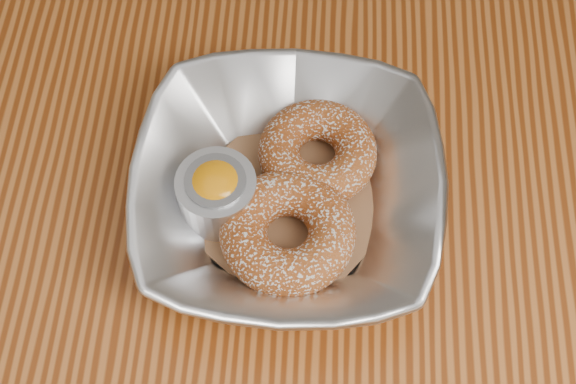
# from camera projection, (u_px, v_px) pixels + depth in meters

# --- Properties ---
(table) EXTENTS (1.20, 0.80, 0.75)m
(table) POSITION_uv_depth(u_px,v_px,m) (157.00, 302.00, 0.70)
(table) COLOR brown
(table) RESTS_ON ground_plane
(serving_bowl) EXTENTS (0.23, 0.23, 0.06)m
(serving_bowl) POSITION_uv_depth(u_px,v_px,m) (288.00, 193.00, 0.61)
(serving_bowl) COLOR silver
(serving_bowl) RESTS_ON table
(parchment) EXTENTS (0.20, 0.20, 0.00)m
(parchment) POSITION_uv_depth(u_px,v_px,m) (288.00, 205.00, 0.63)
(parchment) COLOR brown
(parchment) RESTS_ON table
(donut_back) EXTENTS (0.10, 0.10, 0.03)m
(donut_back) POSITION_uv_depth(u_px,v_px,m) (317.00, 152.00, 0.63)
(donut_back) COLOR #934318
(donut_back) RESTS_ON parchment
(donut_front) EXTENTS (0.13, 0.13, 0.04)m
(donut_front) POSITION_uv_depth(u_px,v_px,m) (288.00, 232.00, 0.59)
(donut_front) COLOR #934318
(donut_front) RESTS_ON parchment
(ramekin) EXTENTS (0.06, 0.06, 0.05)m
(ramekin) POSITION_uv_depth(u_px,v_px,m) (217.00, 192.00, 0.60)
(ramekin) COLOR silver
(ramekin) RESTS_ON table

